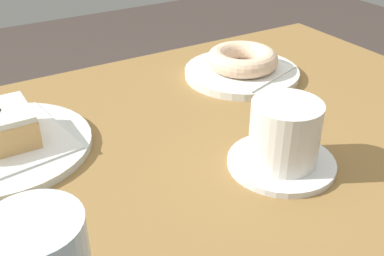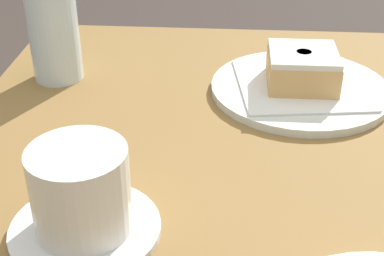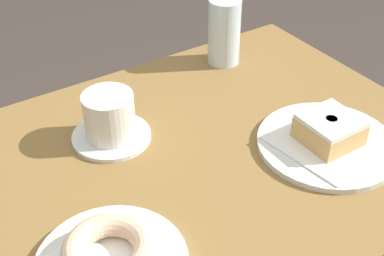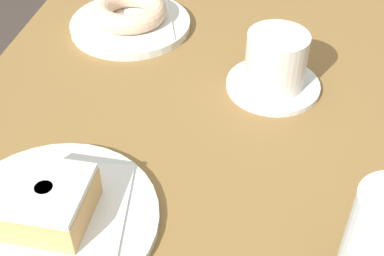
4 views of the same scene
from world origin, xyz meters
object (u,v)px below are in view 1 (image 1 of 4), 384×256
coffee_cup (284,138)px  donut_sugar_ring (242,59)px  plate_sugar_ring (242,73)px  plate_glazed_square (2,147)px

coffee_cup → donut_sugar_ring: bearing=64.0°
donut_sugar_ring → coffee_cup: size_ratio=0.92×
plate_sugar_ring → donut_sugar_ring: donut_sugar_ring is taller
plate_glazed_square → coffee_cup: 0.37m
plate_sugar_ring → donut_sugar_ring: bearing=0.0°
plate_glazed_square → plate_sugar_ring: plate_sugar_ring is taller
plate_sugar_ring → plate_glazed_square: bearing=-175.7°
plate_glazed_square → plate_sugar_ring: bearing=4.3°
plate_glazed_square → coffee_cup: coffee_cup is taller
plate_glazed_square → coffee_cup: (0.29, -0.22, 0.04)m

